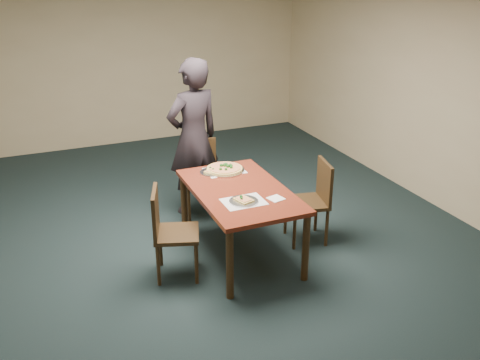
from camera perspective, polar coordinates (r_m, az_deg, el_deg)
name	(u,v)px	position (r m, az deg, el deg)	size (l,w,h in m)	color
ground	(213,251)	(5.79, -2.93, -7.56)	(8.00, 8.00, 0.00)	black
room_shell	(209,91)	(5.13, -3.32, 9.45)	(8.00, 8.00, 8.00)	tan
dining_table	(240,197)	(5.42, 0.00, -1.87)	(0.90, 1.50, 0.75)	#581D11
chair_far	(200,173)	(6.44, -4.25, 0.77)	(0.49, 0.49, 0.91)	black
chair_left	(168,228)	(5.18, -7.66, -5.11)	(0.53, 0.53, 0.91)	black
chair_right	(314,197)	(5.84, 7.88, -1.78)	(0.50, 0.50, 0.91)	black
diner	(194,138)	(6.33, -4.98, 4.49)	(0.69, 0.45, 1.89)	black
placemat_main	(225,171)	(5.85, -1.65, 1.01)	(0.42, 0.32, 0.00)	white
placemat_near	(244,202)	(5.11, 0.40, -2.32)	(0.40, 0.30, 0.00)	white
pizza_pan	(225,169)	(5.85, -1.64, 1.22)	(0.43, 0.43, 0.08)	silver
slice_plate_near	(244,200)	(5.11, 0.39, -2.19)	(0.28, 0.28, 0.06)	silver
slice_plate_far	(213,171)	(5.80, -2.93, 0.91)	(0.28, 0.28, 0.05)	silver
napkin	(276,199)	(5.18, 3.85, -1.98)	(0.14, 0.14, 0.01)	white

